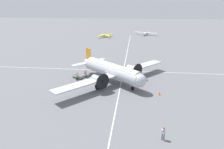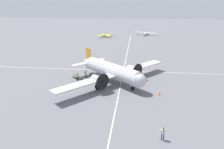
# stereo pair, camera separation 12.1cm
# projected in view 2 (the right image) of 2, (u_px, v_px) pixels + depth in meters

# --- Properties ---
(ground_plane) EXTENTS (300.00, 300.00, 0.00)m
(ground_plane) POSITION_uv_depth(u_px,v_px,m) (112.00, 82.00, 43.66)
(ground_plane) COLOR slate
(apron_line_eastwest) EXTENTS (120.00, 0.16, 0.01)m
(apron_line_eastwest) POSITION_uv_depth(u_px,v_px,m) (121.00, 83.00, 43.46)
(apron_line_eastwest) COLOR silver
(apron_line_eastwest) RESTS_ON ground_plane
(apron_line_northsouth) EXTENTS (0.16, 120.00, 0.01)m
(apron_line_northsouth) POSITION_uv_depth(u_px,v_px,m) (116.00, 71.00, 50.70)
(apron_line_northsouth) COLOR silver
(apron_line_northsouth) RESTS_ON ground_plane
(airliner_main) EXTENTS (21.74, 19.56, 5.66)m
(airliner_main) POSITION_uv_depth(u_px,v_px,m) (113.00, 71.00, 42.56)
(airliner_main) COLOR silver
(airliner_main) RESTS_ON ground_plane
(crew_foreground) EXTENTS (0.33, 0.56, 1.75)m
(crew_foreground) POSITION_uv_depth(u_px,v_px,m) (163.00, 132.00, 25.44)
(crew_foreground) COLOR navy
(crew_foreground) RESTS_ON ground_plane
(passenger_boarding) EXTENTS (0.38, 0.55, 1.82)m
(passenger_boarding) POSITION_uv_depth(u_px,v_px,m) (86.00, 73.00, 45.82)
(passenger_boarding) COLOR #2D2D33
(passenger_boarding) RESTS_ON ground_plane
(ramp_agent) EXTENTS (0.37, 0.58, 1.85)m
(ramp_agent) POSITION_uv_depth(u_px,v_px,m) (77.00, 76.00, 44.01)
(ramp_agent) COLOR #2D2D33
(ramp_agent) RESTS_ON ground_plane
(suitcase_near_door) EXTENTS (0.43, 0.15, 0.59)m
(suitcase_near_door) POSITION_uv_depth(u_px,v_px,m) (77.00, 78.00, 44.88)
(suitcase_near_door) COLOR #232328
(suitcase_near_door) RESTS_ON ground_plane
(baggage_cart) EXTENTS (1.99, 2.41, 0.56)m
(baggage_cart) POSITION_uv_depth(u_px,v_px,m) (78.00, 77.00, 45.70)
(baggage_cart) COLOR #4C6047
(baggage_cart) RESTS_ON ground_plane
(light_aircraft_distant) EXTENTS (7.62, 6.66, 1.76)m
(light_aircraft_distant) POSITION_uv_depth(u_px,v_px,m) (105.00, 35.00, 94.97)
(light_aircraft_distant) COLOR yellow
(light_aircraft_distant) RESTS_ON ground_plane
(light_aircraft_taxiing) EXTENTS (7.72, 10.04, 1.99)m
(light_aircraft_taxiing) POSITION_uv_depth(u_px,v_px,m) (146.00, 33.00, 100.49)
(light_aircraft_taxiing) COLOR white
(light_aircraft_taxiing) RESTS_ON ground_plane
(traffic_cone) EXTENTS (0.46, 0.46, 0.60)m
(traffic_cone) POSITION_uv_depth(u_px,v_px,m) (159.00, 93.00, 37.74)
(traffic_cone) COLOR orange
(traffic_cone) RESTS_ON ground_plane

